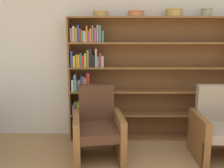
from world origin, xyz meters
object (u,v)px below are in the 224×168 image
at_px(bowl_brass, 173,12).
at_px(bowl_copper, 135,13).
at_px(bowl_stoneware, 100,13).
at_px(bowl_olive, 206,12).
at_px(bookshelf, 136,80).
at_px(armchair_leather, 97,128).
at_px(armchair_cushioned, 218,128).

bearing_deg(bowl_brass, bowl_copper, 180.00).
xyz_separation_m(bowl_stoneware, bowl_olive, (1.56, 0.00, 0.02)).
relative_size(bookshelf, bowl_olive, 15.03).
xyz_separation_m(bowl_olive, armchair_leather, (-1.58, -0.66, -1.55)).
relative_size(bookshelf, bowl_brass, 9.87).
xyz_separation_m(bookshelf, armchair_cushioned, (1.03, -0.68, -0.54)).
xyz_separation_m(bookshelf, bowl_copper, (-0.04, -0.02, 1.00)).
height_order(bowl_copper, armchair_cushioned, bowl_copper).
bearing_deg(armchair_cushioned, bookshelf, -32.49).
bearing_deg(bookshelf, bowl_olive, -1.21).
distance_m(bookshelf, bowl_brass, 1.14).
xyz_separation_m(bowl_brass, armchair_cushioned, (0.51, -0.66, -1.55)).
relative_size(bowl_copper, armchair_leather, 0.26).
relative_size(bowl_brass, bowl_olive, 1.52).
relative_size(bowl_copper, bowl_brass, 0.96).
relative_size(bowl_brass, armchair_cushioned, 0.27).
relative_size(bowl_stoneware, bowl_copper, 0.94).
relative_size(bowl_stoneware, bowl_brass, 0.90).
height_order(bowl_stoneware, bowl_brass, bowl_brass).
height_order(bowl_brass, bowl_olive, bowl_olive).
distance_m(bowl_copper, armchair_leather, 1.75).
bearing_deg(bowl_stoneware, bowl_copper, 0.00).
height_order(bookshelf, bowl_stoneware, bowl_stoneware).
distance_m(bowl_stoneware, bowl_brass, 1.08).
distance_m(bowl_olive, armchair_leather, 2.31).
height_order(bowl_olive, armchair_cushioned, bowl_olive).
distance_m(armchair_leather, armchair_cushioned, 1.61).
bearing_deg(bowl_copper, bowl_olive, 0.00).
bearing_deg(bowl_brass, bowl_stoneware, 180.00).
bearing_deg(armchair_leather, bowl_copper, -137.19).
xyz_separation_m(bowl_copper, armchair_cushioned, (1.07, -0.66, -1.54)).
height_order(bowl_stoneware, armchair_cushioned, bowl_stoneware).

